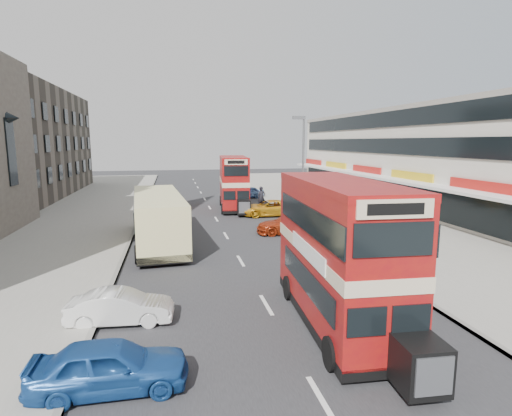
{
  "coord_description": "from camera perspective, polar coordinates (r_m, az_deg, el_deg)",
  "views": [
    {
      "loc": [
        -3.38,
        -12.59,
        6.2
      ],
      "look_at": [
        0.37,
        5.77,
        3.17
      ],
      "focal_mm": 28.83,
      "sensor_mm": 36.0,
      "label": 1
    }
  ],
  "objects": [
    {
      "name": "bus_main",
      "position": [
        14.12,
        11.45,
        -6.11
      ],
      "size": [
        2.79,
        8.79,
        4.78
      ],
      "rotation": [
        0.0,
        0.0,
        3.09
      ],
      "color": "black",
      "rests_on": "ground"
    },
    {
      "name": "street_lamp",
      "position": [
        32.18,
        6.43,
        6.62
      ],
      "size": [
        1.0,
        0.2,
        8.12
      ],
      "color": "slate",
      "rests_on": "ground"
    },
    {
      "name": "pavement_left",
      "position": [
        34.26,
        -25.92,
        -2.04
      ],
      "size": [
        12.0,
        90.0,
        0.15
      ],
      "primitive_type": "cube",
      "color": "gray",
      "rests_on": "ground"
    },
    {
      "name": "car_left_front",
      "position": [
        15.24,
        -18.27,
        -12.92
      ],
      "size": [
        3.62,
        1.5,
        1.16
      ],
      "primitive_type": "imported",
      "rotation": [
        0.0,
        0.0,
        1.49
      ],
      "color": "white",
      "rests_on": "ground"
    },
    {
      "name": "pedestrian_near",
      "position": [
        30.58,
        12.05,
        -0.91
      ],
      "size": [
        0.67,
        0.54,
        1.58
      ],
      "primitive_type": "imported",
      "rotation": [
        0.0,
        0.0,
        3.41
      ],
      "color": "gray",
      "rests_on": "pavement_right"
    },
    {
      "name": "car_right_a",
      "position": [
        28.07,
        4.86,
        -2.18
      ],
      "size": [
        4.78,
        2.13,
        1.36
      ],
      "primitive_type": "imported",
      "rotation": [
        0.0,
        0.0,
        -1.62
      ],
      "color": "#A62F10",
      "rests_on": "ground"
    },
    {
      "name": "commercial_row",
      "position": [
        41.75,
        22.59,
        6.43
      ],
      "size": [
        9.9,
        46.2,
        9.3
      ],
      "color": "beige",
      "rests_on": "ground"
    },
    {
      "name": "car_left_near",
      "position": [
        11.59,
        -19.62,
        -19.93
      ],
      "size": [
        3.88,
        1.57,
        1.32
      ],
      "primitive_type": "imported",
      "rotation": [
        0.0,
        0.0,
        1.57
      ],
      "color": "#1B4B95",
      "rests_on": "ground"
    },
    {
      "name": "ground",
      "position": [
        14.43,
        3.29,
        -16.26
      ],
      "size": [
        160.0,
        160.0,
        0.0
      ],
      "primitive_type": "plane",
      "color": "#28282B",
      "rests_on": "ground"
    },
    {
      "name": "car_right_b",
      "position": [
        34.58,
        1.91,
        -0.01
      ],
      "size": [
        4.9,
        2.41,
        1.34
      ],
      "primitive_type": "imported",
      "rotation": [
        0.0,
        0.0,
        -1.61
      ],
      "color": "orange",
      "rests_on": "ground"
    },
    {
      "name": "pavement_right",
      "position": [
        36.55,
        13.53,
        -0.71
      ],
      "size": [
        12.0,
        90.0,
        0.15
      ],
      "primitive_type": "cube",
      "color": "gray",
      "rests_on": "ground"
    },
    {
      "name": "car_right_c",
      "position": [
        45.52,
        -1.29,
        2.18
      ],
      "size": [
        3.86,
        1.81,
        1.28
      ],
      "primitive_type": "imported",
      "rotation": [
        0.0,
        0.0,
        -1.49
      ],
      "color": "#6088C0",
      "rests_on": "ground"
    },
    {
      "name": "kerb_left",
      "position": [
        33.27,
        -16.03,
        -1.78
      ],
      "size": [
        0.2,
        90.0,
        0.16
      ],
      "primitive_type": "cube",
      "color": "gray",
      "rests_on": "ground"
    },
    {
      "name": "coach",
      "position": [
        25.76,
        -13.41,
        -1.17
      ],
      "size": [
        3.57,
        10.91,
        2.84
      ],
      "rotation": [
        0.0,
        0.0,
        0.08
      ],
      "color": "black",
      "rests_on": "ground"
    },
    {
      "name": "kerb_right",
      "position": [
        34.49,
        4.61,
        -1.06
      ],
      "size": [
        0.2,
        90.0,
        0.16
      ],
      "primitive_type": "cube",
      "color": "gray",
      "rests_on": "ground"
    },
    {
      "name": "road_surface",
      "position": [
        33.34,
        -5.52,
        -1.55
      ],
      "size": [
        12.0,
        90.0,
        0.01
      ],
      "primitive_type": "cube",
      "color": "#28282B",
      "rests_on": "ground"
    },
    {
      "name": "cyclist",
      "position": [
        36.27,
        0.77,
        0.72
      ],
      "size": [
        0.76,
        1.61,
        2.3
      ],
      "rotation": [
        0.0,
        0.0,
        0.13
      ],
      "color": "gray",
      "rests_on": "ground"
    },
    {
      "name": "bus_second",
      "position": [
        37.96,
        -3.11,
        3.54
      ],
      "size": [
        2.99,
        8.68,
        4.69
      ],
      "rotation": [
        0.0,
        0.0,
        3.05
      ],
      "color": "black",
      "rests_on": "ground"
    }
  ]
}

